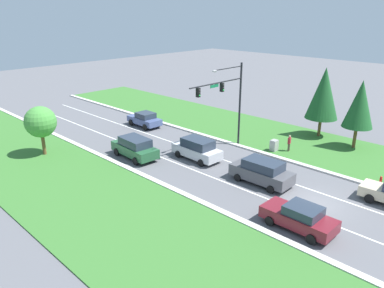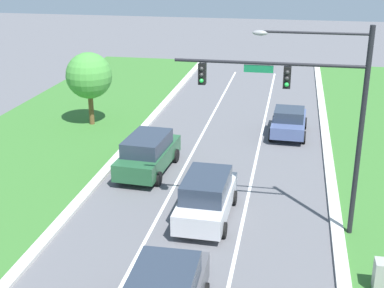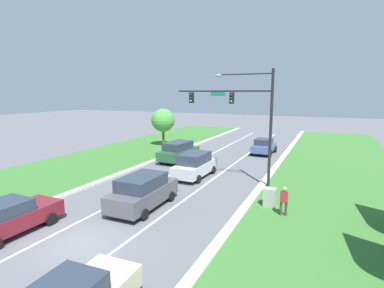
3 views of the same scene
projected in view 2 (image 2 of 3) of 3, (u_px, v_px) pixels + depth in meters
The scene contains 6 objects.
traffic_signal_mast at pixel (309, 100), 19.94m from camera, with size 7.21×0.41×8.29m.
forest_suv at pixel (148, 153), 27.15m from camera, with size 2.46×5.14×1.95m.
slate_blue_sedan at pixel (289, 122), 32.52m from camera, with size 2.24×4.46×1.70m.
silver_suv at pixel (207, 197), 22.42m from camera, with size 2.22×4.85×1.97m.
utility_cabinet at pixel (384, 277), 17.69m from camera, with size 0.70×0.60×1.16m.
oak_near_left_tree at pixel (89, 76), 33.53m from camera, with size 2.91×2.91×4.73m.
Camera 2 is at (3.50, -8.01, 10.83)m, focal length 50.00 mm.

